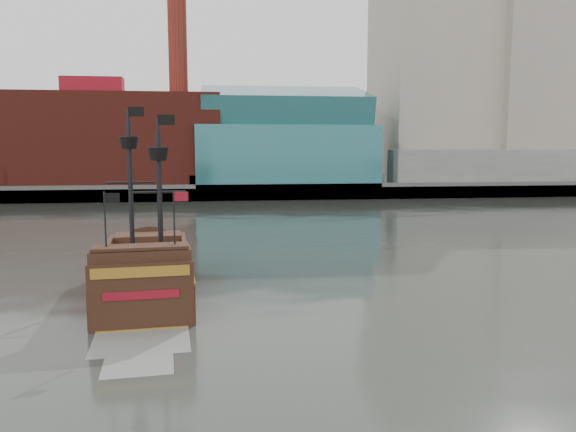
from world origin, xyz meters
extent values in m
plane|color=#2D302A|center=(0.00, 0.00, 0.00)|extent=(400.00, 400.00, 0.00)
cube|color=slate|center=(0.00, 92.00, 1.00)|extent=(220.00, 60.00, 2.00)
cube|color=#4C4C49|center=(0.00, 62.50, 1.30)|extent=(220.00, 1.00, 2.60)
cube|color=maroon|center=(-22.00, 72.00, 9.50)|extent=(42.00, 18.00, 15.00)
cube|color=#28666C|center=(10.00, 70.00, 7.00)|extent=(30.00, 16.00, 10.00)
cube|color=#9D9482|center=(40.00, 80.00, 25.00)|extent=(20.00, 22.00, 46.00)
cube|color=gray|center=(58.00, 76.00, 21.00)|extent=(18.00, 18.00, 38.00)
cube|color=#9D9482|center=(50.00, 97.00, 28.00)|extent=(24.00, 20.00, 52.00)
cube|color=slate|center=(48.00, 66.00, 5.00)|extent=(40.00, 6.00, 6.00)
cylinder|color=maroon|center=(-8.00, 74.00, 28.00)|extent=(3.20, 3.20, 22.00)
cube|color=#28666C|center=(10.00, 70.00, 15.00)|extent=(28.00, 14.94, 8.78)
cube|color=black|center=(-5.87, 6.00, 0.60)|extent=(6.03, 12.43, 2.61)
cube|color=#52371E|center=(-5.87, 6.00, 2.06)|extent=(5.43, 11.19, 0.30)
cube|color=black|center=(-6.29, 10.80, 2.41)|extent=(4.46, 2.77, 1.00)
cube|color=black|center=(-5.43, 0.80, 2.81)|extent=(4.89, 2.01, 1.81)
cube|color=black|center=(-5.35, -0.12, 1.20)|extent=(4.92, 0.67, 4.01)
cube|color=#95661C|center=(-5.34, -0.26, 2.81)|extent=(4.51, 0.47, 0.50)
cube|color=maroon|center=(-5.34, -0.26, 1.71)|extent=(3.51, 0.38, 0.40)
cylinder|color=black|center=(-6.80, 7.43, 6.12)|extent=(0.30, 0.30, 7.83)
cylinder|color=black|center=(-4.82, 4.27, 5.82)|extent=(0.30, 0.30, 7.23)
cone|color=black|center=(-6.80, 7.43, 8.83)|extent=(1.19, 1.19, 0.70)
cone|color=black|center=(-4.82, 4.27, 8.23)|extent=(1.19, 1.19, 0.70)
cube|color=black|center=(-6.35, 7.47, 10.64)|extent=(0.90, 0.11, 0.55)
cube|color=black|center=(-4.37, 4.31, 10.04)|extent=(0.90, 0.11, 0.55)
cube|color=#999E98|center=(-5.20, -1.80, 0.01)|extent=(4.56, 3.97, 0.02)
camera|label=1|loc=(-1.75, -26.57, 8.67)|focal=35.00mm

